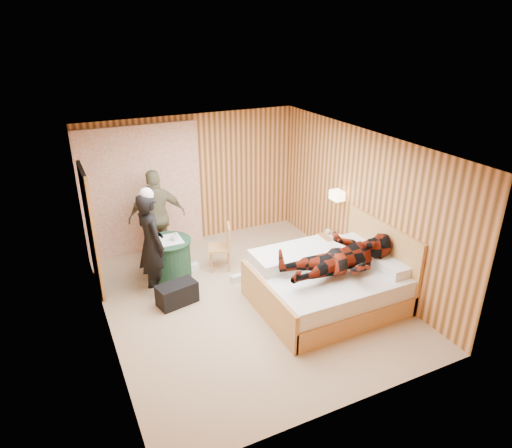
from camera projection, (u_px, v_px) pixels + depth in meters
name	position (u px, v px, depth m)	size (l,w,h in m)	color
floor	(247.00, 299.00, 7.25)	(4.20, 5.00, 0.01)	tan
ceiling	(246.00, 144.00, 6.24)	(4.20, 5.00, 0.01)	silver
wall_back	(193.00, 179.00, 8.80)	(4.20, 0.02, 2.50)	#EE9C5B
wall_left	(99.00, 256.00, 5.91)	(0.02, 5.00, 2.50)	#EE9C5B
wall_right	(362.00, 205.00, 7.57)	(0.02, 5.00, 2.50)	#EE9C5B
curtain	(142.00, 190.00, 8.37)	(2.20, 0.08, 2.40)	#F2E1D1
doorway	(91.00, 231.00, 7.18)	(0.06, 0.90, 2.05)	black
wall_lamp	(337.00, 195.00, 7.85)	(0.26, 0.24, 0.16)	gold
bed	(329.00, 283.00, 7.04)	(2.19, 1.72, 1.18)	#DFAE5B
nightstand	(330.00, 249.00, 8.27)	(0.38, 0.52, 0.50)	#DFAE5B
round_table	(169.00, 258.00, 7.78)	(0.77, 0.77, 0.69)	#1F442A
chair_far	(159.00, 234.00, 8.21)	(0.46, 0.46, 0.93)	#DFAE5B
chair_near	(224.00, 244.00, 7.97)	(0.48, 0.48, 0.83)	#DFAE5B
duffel_bag	(177.00, 294.00, 7.07)	(0.61, 0.32, 0.34)	black
sneaker_left	(191.00, 268.00, 8.04)	(0.29, 0.12, 0.13)	white
sneaker_right	(238.00, 278.00, 7.74)	(0.26, 0.10, 0.11)	white
woman_standing	(151.00, 244.00, 7.13)	(0.62, 0.41, 1.70)	black
man_at_table	(157.00, 217.00, 8.11)	(1.01, 0.42, 1.72)	#716B4B
man_on_bed	(343.00, 249.00, 6.59)	(1.77, 0.67, 0.86)	#661809
book_lower	(333.00, 238.00, 8.13)	(0.17, 0.22, 0.02)	white
book_upper	(333.00, 237.00, 8.12)	(0.16, 0.22, 0.02)	white
cup_nightstand	(327.00, 232.00, 8.26)	(0.10, 0.10, 0.09)	white
cup_table	(174.00, 237.00, 7.62)	(0.12, 0.12, 0.10)	white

